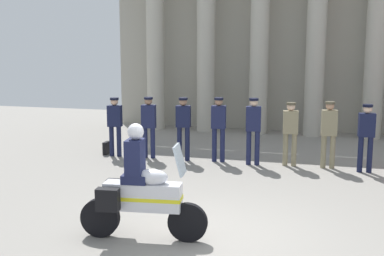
{
  "coord_description": "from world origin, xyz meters",
  "views": [
    {
      "loc": [
        1.76,
        -7.65,
        3.15
      ],
      "look_at": [
        -0.89,
        2.33,
        1.38
      ],
      "focal_mm": 46.83,
      "sensor_mm": 36.0,
      "label": 1
    }
  ],
  "objects_px": {
    "officer_in_row_5": "(290,129)",
    "briefcase_on_ground": "(106,148)",
    "officer_in_row_1": "(149,122)",
    "officer_in_row_7": "(366,132)",
    "officer_in_row_3": "(219,124)",
    "officer_in_row_4": "(253,126)",
    "officer_in_row_0": "(115,122)",
    "motorcycle_with_rider": "(139,191)",
    "officer_in_row_6": "(329,129)",
    "officer_in_row_2": "(183,124)"
  },
  "relations": [
    {
      "from": "officer_in_row_5",
      "to": "motorcycle_with_rider",
      "type": "bearing_deg",
      "value": 64.33
    },
    {
      "from": "briefcase_on_ground",
      "to": "officer_in_row_0",
      "type": "bearing_deg",
      "value": -24.41
    },
    {
      "from": "officer_in_row_2",
      "to": "briefcase_on_ground",
      "type": "xyz_separation_m",
      "value": [
        -2.32,
        0.15,
        -0.83
      ]
    },
    {
      "from": "officer_in_row_3",
      "to": "officer_in_row_7",
      "type": "height_order",
      "value": "officer_in_row_3"
    },
    {
      "from": "officer_in_row_3",
      "to": "officer_in_row_2",
      "type": "bearing_deg",
      "value": -0.56
    },
    {
      "from": "officer_in_row_3",
      "to": "briefcase_on_ground",
      "type": "bearing_deg",
      "value": -6.98
    },
    {
      "from": "officer_in_row_7",
      "to": "briefcase_on_ground",
      "type": "xyz_separation_m",
      "value": [
        -6.96,
        0.23,
        -0.81
      ]
    },
    {
      "from": "officer_in_row_4",
      "to": "briefcase_on_ground",
      "type": "relative_size",
      "value": 4.85
    },
    {
      "from": "officer_in_row_3",
      "to": "officer_in_row_4",
      "type": "height_order",
      "value": "officer_in_row_4"
    },
    {
      "from": "officer_in_row_1",
      "to": "officer_in_row_3",
      "type": "xyz_separation_m",
      "value": [
        1.94,
        0.04,
        0.02
      ]
    },
    {
      "from": "officer_in_row_1",
      "to": "officer_in_row_5",
      "type": "height_order",
      "value": "officer_in_row_1"
    },
    {
      "from": "officer_in_row_6",
      "to": "motorcycle_with_rider",
      "type": "relative_size",
      "value": 0.81
    },
    {
      "from": "motorcycle_with_rider",
      "to": "briefcase_on_ground",
      "type": "height_order",
      "value": "motorcycle_with_rider"
    },
    {
      "from": "officer_in_row_5",
      "to": "briefcase_on_ground",
      "type": "xyz_separation_m",
      "value": [
        -5.14,
        0.03,
        -0.79
      ]
    },
    {
      "from": "officer_in_row_5",
      "to": "officer_in_row_0",
      "type": "bearing_deg",
      "value": -4.36
    },
    {
      "from": "officer_in_row_0",
      "to": "briefcase_on_ground",
      "type": "bearing_deg",
      "value": -30.27
    },
    {
      "from": "officer_in_row_0",
      "to": "officer_in_row_6",
      "type": "height_order",
      "value": "officer_in_row_6"
    },
    {
      "from": "officer_in_row_0",
      "to": "officer_in_row_5",
      "type": "distance_m",
      "value": 4.79
    },
    {
      "from": "officer_in_row_0",
      "to": "officer_in_row_2",
      "type": "distance_m",
      "value": 1.97
    },
    {
      "from": "officer_in_row_0",
      "to": "motorcycle_with_rider",
      "type": "xyz_separation_m",
      "value": [
        2.78,
        -5.45,
        -0.18
      ]
    },
    {
      "from": "officer_in_row_0",
      "to": "officer_in_row_2",
      "type": "height_order",
      "value": "officer_in_row_2"
    },
    {
      "from": "officer_in_row_4",
      "to": "motorcycle_with_rider",
      "type": "distance_m",
      "value": 5.54
    },
    {
      "from": "officer_in_row_1",
      "to": "officer_in_row_3",
      "type": "bearing_deg",
      "value": 175.34
    },
    {
      "from": "officer_in_row_0",
      "to": "officer_in_row_6",
      "type": "distance_m",
      "value": 5.74
    },
    {
      "from": "officer_in_row_0",
      "to": "officer_in_row_4",
      "type": "xyz_separation_m",
      "value": [
        3.86,
        -0.02,
        0.06
      ]
    },
    {
      "from": "motorcycle_with_rider",
      "to": "officer_in_row_7",
      "type": "bearing_deg",
      "value": 48.4
    },
    {
      "from": "officer_in_row_6",
      "to": "motorcycle_with_rider",
      "type": "distance_m",
      "value": 6.31
    },
    {
      "from": "officer_in_row_7",
      "to": "officer_in_row_1",
      "type": "bearing_deg",
      "value": -7.15
    },
    {
      "from": "officer_in_row_5",
      "to": "briefcase_on_ground",
      "type": "height_order",
      "value": "officer_in_row_5"
    },
    {
      "from": "officer_in_row_3",
      "to": "officer_in_row_5",
      "type": "xyz_separation_m",
      "value": [
        1.87,
        0.03,
        -0.05
      ]
    },
    {
      "from": "officer_in_row_6",
      "to": "briefcase_on_ground",
      "type": "relative_size",
      "value": 4.72
    },
    {
      "from": "officer_in_row_1",
      "to": "officer_in_row_7",
      "type": "xyz_separation_m",
      "value": [
        5.63,
        -0.13,
        -0.0
      ]
    },
    {
      "from": "officer_in_row_3",
      "to": "motorcycle_with_rider",
      "type": "xyz_separation_m",
      "value": [
        -0.14,
        -5.55,
        -0.22
      ]
    },
    {
      "from": "officer_in_row_4",
      "to": "briefcase_on_ground",
      "type": "height_order",
      "value": "officer_in_row_4"
    },
    {
      "from": "officer_in_row_4",
      "to": "officer_in_row_0",
      "type": "bearing_deg",
      "value": -6.13
    },
    {
      "from": "officer_in_row_3",
      "to": "briefcase_on_ground",
      "type": "height_order",
      "value": "officer_in_row_3"
    },
    {
      "from": "officer_in_row_7",
      "to": "officer_in_row_6",
      "type": "bearing_deg",
      "value": -18.01
    },
    {
      "from": "officer_in_row_0",
      "to": "officer_in_row_3",
      "type": "xyz_separation_m",
      "value": [
        2.92,
        0.1,
        0.05
      ]
    },
    {
      "from": "officer_in_row_3",
      "to": "officer_in_row_4",
      "type": "relative_size",
      "value": 0.99
    },
    {
      "from": "officer_in_row_5",
      "to": "officer_in_row_7",
      "type": "distance_m",
      "value": 1.84
    },
    {
      "from": "officer_in_row_0",
      "to": "officer_in_row_6",
      "type": "relative_size",
      "value": 0.97
    },
    {
      "from": "officer_in_row_1",
      "to": "officer_in_row_2",
      "type": "distance_m",
      "value": 1.0
    },
    {
      "from": "officer_in_row_4",
      "to": "officer_in_row_7",
      "type": "xyz_separation_m",
      "value": [
        2.76,
        -0.05,
        -0.04
      ]
    },
    {
      "from": "officer_in_row_2",
      "to": "officer_in_row_7",
      "type": "distance_m",
      "value": 4.64
    },
    {
      "from": "officer_in_row_5",
      "to": "officer_in_row_7",
      "type": "height_order",
      "value": "officer_in_row_7"
    },
    {
      "from": "officer_in_row_4",
      "to": "officer_in_row_6",
      "type": "bearing_deg",
      "value": 178.23
    },
    {
      "from": "officer_in_row_0",
      "to": "officer_in_row_5",
      "type": "bearing_deg",
      "value": 175.64
    },
    {
      "from": "officer_in_row_1",
      "to": "motorcycle_with_rider",
      "type": "height_order",
      "value": "motorcycle_with_rider"
    },
    {
      "from": "officer_in_row_2",
      "to": "briefcase_on_ground",
      "type": "relative_size",
      "value": 4.73
    },
    {
      "from": "officer_in_row_0",
      "to": "officer_in_row_3",
      "type": "relative_size",
      "value": 0.96
    }
  ]
}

